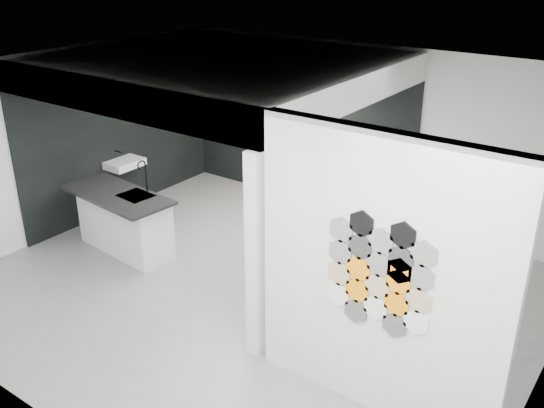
{
  "coord_description": "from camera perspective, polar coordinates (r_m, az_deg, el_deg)",
  "views": [
    {
      "loc": [
        4.2,
        -5.41,
        4.21
      ],
      "look_at": [
        0.1,
        0.3,
        1.15
      ],
      "focal_mm": 40.0,
      "sensor_mm": 36.0,
      "label": 1
    }
  ],
  "objects": [
    {
      "name": "glass_vase",
      "position": [
        9.64,
        9.22,
        6.17
      ],
      "size": [
        0.1,
        0.1,
        0.13
      ],
      "primitive_type": "cylinder",
      "rotation": [
        0.0,
        0.0,
        -0.16
      ],
      "color": "gray",
      "rests_on": "display_shelf"
    },
    {
      "name": "partition_panel",
      "position": [
        5.59,
        10.06,
        -7.06
      ],
      "size": [
        2.45,
        0.15,
        2.8
      ],
      "primitive_type": "cube",
      "color": "silver",
      "rests_on": "floor"
    },
    {
      "name": "wall_basin",
      "position": [
        10.26,
        -13.69,
        3.72
      ],
      "size": [
        0.4,
        0.6,
        0.12
      ],
      "primitive_type": "cube",
      "color": "silver",
      "rests_on": "bay_clad_left"
    },
    {
      "name": "bay_clad_back",
      "position": [
        10.47,
        2.3,
        6.66
      ],
      "size": [
        4.4,
        0.04,
        2.35
      ],
      "primitive_type": "cube",
      "color": "black",
      "rests_on": "floor"
    },
    {
      "name": "kettle",
      "position": [
        9.69,
        8.49,
        6.41
      ],
      "size": [
        0.22,
        0.22,
        0.16
      ],
      "primitive_type": "ellipsoid",
      "rotation": [
        0.0,
        0.0,
        -0.18
      ],
      "color": "black",
      "rests_on": "display_shelf"
    },
    {
      "name": "glass_bowl",
      "position": [
        9.66,
        9.04,
        6.15
      ],
      "size": [
        0.19,
        0.19,
        0.11
      ],
      "primitive_type": "cylinder",
      "rotation": [
        0.0,
        0.0,
        0.28
      ],
      "color": "gray",
      "rests_on": "display_shelf"
    },
    {
      "name": "fascia_beam",
      "position": [
        7.29,
        -14.9,
        9.58
      ],
      "size": [
        4.4,
        0.16,
        0.4
      ],
      "primitive_type": "cube",
      "color": "silver",
      "rests_on": "corner_column"
    },
    {
      "name": "corner_column",
      "position": [
        6.33,
        -1.57,
        -5.13
      ],
      "size": [
        0.16,
        0.16,
        2.35
      ],
      "primitive_type": "cube",
      "color": "silver",
      "rests_on": "floor"
    },
    {
      "name": "kitchen_island",
      "position": [
        9.06,
        -13.71,
        -1.53
      ],
      "size": [
        1.82,
        0.94,
        1.41
      ],
      "rotation": [
        0.0,
        0.0,
        -0.1
      ],
      "color": "silver",
      "rests_on": "floor"
    },
    {
      "name": "bottle_dark",
      "position": [
        10.35,
        1.84,
        7.74
      ],
      "size": [
        0.08,
        0.08,
        0.16
      ],
      "primitive_type": "cylinder",
      "rotation": [
        0.0,
        0.0,
        -0.36
      ],
      "color": "black",
      "rests_on": "display_shelf"
    },
    {
      "name": "bulkhead",
      "position": [
        8.61,
        -4.98,
        12.32
      ],
      "size": [
        4.4,
        4.0,
        0.4
      ],
      "primitive_type": "cube",
      "color": "silver",
      "rests_on": "corner_column"
    },
    {
      "name": "bay_clad_left",
      "position": [
        10.45,
        -13.88,
        5.94
      ],
      "size": [
        0.04,
        4.0,
        2.35
      ],
      "primitive_type": "cube",
      "color": "black",
      "rests_on": "floor"
    },
    {
      "name": "hex_tile_cluster",
      "position": [
        5.46,
        10.05,
        -6.6
      ],
      "size": [
        1.04,
        0.02,
        1.16
      ],
      "color": "white",
      "rests_on": "partition_panel"
    },
    {
      "name": "display_shelf",
      "position": [
        10.3,
        2.46,
        7.1
      ],
      "size": [
        3.0,
        0.15,
        0.04
      ],
      "primitive_type": "cube",
      "color": "black",
      "rests_on": "bay_clad_back"
    },
    {
      "name": "stockpot",
      "position": [
        10.81,
        -1.82,
        8.44
      ],
      "size": [
        0.22,
        0.22,
        0.16
      ],
      "primitive_type": "cylinder",
      "rotation": [
        0.0,
        0.0,
        0.13
      ],
      "color": "black",
      "rests_on": "display_shelf"
    },
    {
      "name": "utensil_cup",
      "position": [
        10.59,
        -0.13,
        7.95
      ],
      "size": [
        0.09,
        0.09,
        0.09
      ],
      "primitive_type": "cylinder",
      "rotation": [
        0.0,
        0.0,
        0.3
      ],
      "color": "black",
      "rests_on": "display_shelf"
    },
    {
      "name": "floor",
      "position": [
        8.04,
        -1.84,
        -8.1
      ],
      "size": [
        7.0,
        6.0,
        0.01
      ],
      "primitive_type": "cube",
      "color": "slate"
    }
  ]
}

